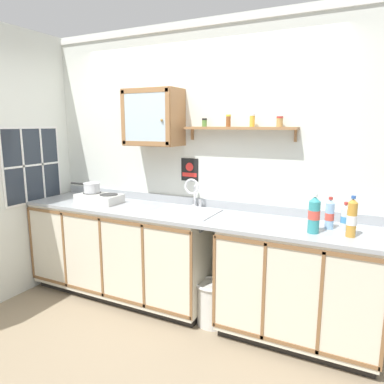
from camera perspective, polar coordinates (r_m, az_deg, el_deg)
The scene contains 18 objects.
floor at distance 3.36m, azimuth -4.12°, elevation -20.53°, with size 6.36×6.36×0.00m, color gray.
back_wall at distance 3.48m, azimuth 1.13°, elevation 4.24°, with size 3.96×0.07×2.68m.
lower_cabinet_run at distance 3.77m, azimuth -11.11°, elevation -9.27°, with size 1.93×0.63×0.93m.
lower_cabinet_run_right at distance 3.09m, azimuth 16.69°, elevation -14.12°, with size 1.24×0.63×0.93m.
countertop at distance 3.25m, azimuth -1.45°, elevation -3.55°, with size 3.32×0.65×0.03m, color #9EA3A8.
backsplash at distance 3.50m, azimuth 0.86°, elevation -1.59°, with size 3.32×0.02×0.08m, color #9EA3A8.
sink at distance 3.28m, azimuth -0.87°, elevation -3.58°, with size 0.55×0.48×0.40m.
hot_plate_stove at distance 3.77m, azimuth -14.60°, elevation -0.97°, with size 0.46×0.26×0.09m.
saucepan at distance 3.84m, azimuth -15.78°, elevation 0.73°, with size 0.35×0.17×0.10m.
bottle_water_blue_0 at distance 2.92m, azimuth 21.13°, elevation -3.38°, with size 0.07×0.07×0.25m.
bottle_water_clear_1 at distance 2.91m, azimuth 23.26°, elevation -3.83°, with size 0.06×0.06×0.22m.
bottle_juice_amber_2 at distance 2.77m, azimuth 24.16°, elevation -3.83°, with size 0.07×0.07×0.30m.
bottle_detergent_teal_3 at distance 2.76m, azimuth 18.92°, elevation -3.45°, with size 0.08×0.08×0.29m.
wall_cabinet at distance 3.50m, azimuth -6.20°, elevation 11.74°, with size 0.54×0.32×0.53m.
spice_shelf at distance 3.20m, azimuth 7.64°, elevation 10.25°, with size 1.02×0.14×0.23m.
warning_sign at distance 3.49m, azimuth -0.37°, elevation 3.57°, with size 0.18×0.01×0.22m.
window at distance 4.10m, azimuth -24.15°, elevation 3.94°, with size 0.03×0.71×0.79m.
trash_bin at distance 3.29m, azimuth 3.26°, elevation -17.16°, with size 0.30×0.30×0.39m.
Camera 1 is at (1.48, -2.46, 1.74)m, focal length 33.39 mm.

